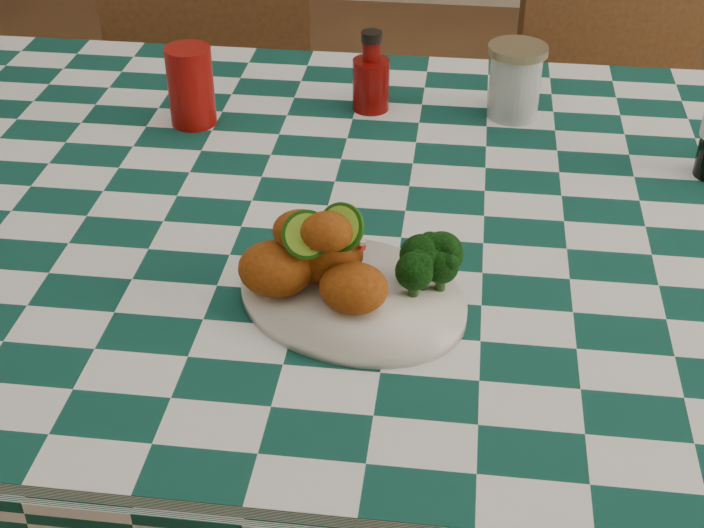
% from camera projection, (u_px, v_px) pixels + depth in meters
% --- Properties ---
extents(dining_table, '(1.66, 1.06, 0.79)m').
position_uv_depth(dining_table, '(397.00, 429.00, 1.50)').
color(dining_table, '#0E4035').
rests_on(dining_table, ground).
extents(plate, '(0.33, 0.30, 0.02)m').
position_uv_depth(plate, '(352.00, 297.00, 1.11)').
color(plate, silver).
rests_on(plate, dining_table).
extents(fried_chicken_pile, '(0.16, 0.12, 0.10)m').
position_uv_depth(fried_chicken_pile, '(329.00, 252.00, 1.08)').
color(fried_chicken_pile, '#97420E').
rests_on(fried_chicken_pile, plate).
extents(broccoli_side, '(0.08, 0.08, 0.06)m').
position_uv_depth(broccoli_side, '(436.00, 270.00, 1.09)').
color(broccoli_side, black).
rests_on(broccoli_side, plate).
extents(red_tumbler, '(0.09, 0.09, 0.12)m').
position_uv_depth(red_tumbler, '(191.00, 86.00, 1.46)').
color(red_tumbler, maroon).
rests_on(red_tumbler, dining_table).
extents(ketchup_bottle, '(0.06, 0.06, 0.13)m').
position_uv_depth(ketchup_bottle, '(371.00, 71.00, 1.50)').
color(ketchup_bottle, '#6D0705').
rests_on(ketchup_bottle, dining_table).
extents(mason_jar, '(0.11, 0.11, 0.11)m').
position_uv_depth(mason_jar, '(515.00, 82.00, 1.48)').
color(mason_jar, '#B2BCBA').
rests_on(mason_jar, dining_table).
extents(wooden_chair_left, '(0.54, 0.56, 0.97)m').
position_uv_depth(wooden_chair_left, '(213.00, 149.00, 2.06)').
color(wooden_chair_left, '#472814').
rests_on(wooden_chair_left, ground).
extents(wooden_chair_right, '(0.50, 0.51, 0.88)m').
position_uv_depth(wooden_chair_right, '(625.00, 179.00, 2.05)').
color(wooden_chair_right, '#472814').
rests_on(wooden_chair_right, ground).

